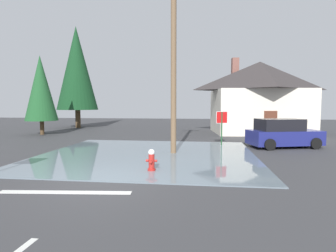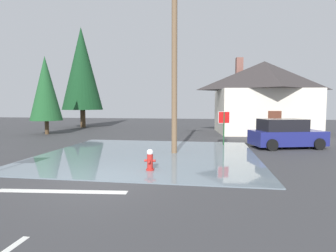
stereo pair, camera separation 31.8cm
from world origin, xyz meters
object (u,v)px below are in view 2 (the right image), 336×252
(fire_hydrant, at_px, (150,160))
(stop_sign_far, at_px, (224,121))
(house, at_px, (264,96))
(pine_tree_mid_left, at_px, (46,88))
(utility_pole, at_px, (174,58))
(parked_car, at_px, (286,134))
(pine_tree_tall_left, at_px, (82,69))

(fire_hydrant, xyz_separation_m, stop_sign_far, (3.02, 6.94, 1.06))
(fire_hydrant, relative_size, house, 0.09)
(pine_tree_mid_left, bearing_deg, utility_pole, -32.50)
(fire_hydrant, height_order, house, house)
(stop_sign_far, distance_m, parked_car, 3.55)
(utility_pole, relative_size, pine_tree_mid_left, 1.42)
(house, xyz_separation_m, parked_car, (-0.28, -8.45, -2.43))
(house, bearing_deg, stop_sign_far, -114.72)
(house, bearing_deg, utility_pole, -119.39)
(stop_sign_far, height_order, pine_tree_tall_left, pine_tree_tall_left)
(stop_sign_far, xyz_separation_m, house, (3.75, 8.15, 1.76))
(stop_sign_far, relative_size, house, 0.23)
(utility_pole, bearing_deg, pine_tree_tall_left, 129.41)
(utility_pole, bearing_deg, fire_hydrant, -96.20)
(pine_tree_mid_left, bearing_deg, house, 11.86)
(utility_pole, height_order, stop_sign_far, utility_pole)
(stop_sign_far, xyz_separation_m, pine_tree_mid_left, (-14.34, 4.35, 2.35))
(fire_hydrant, bearing_deg, utility_pole, 83.80)
(fire_hydrant, bearing_deg, house, 65.84)
(fire_hydrant, distance_m, pine_tree_mid_left, 16.35)
(fire_hydrant, height_order, pine_tree_mid_left, pine_tree_mid_left)
(fire_hydrant, xyz_separation_m, parked_car, (6.48, 6.64, 0.38))
(pine_tree_mid_left, bearing_deg, stop_sign_far, -16.86)
(stop_sign_far, height_order, parked_car, stop_sign_far)
(fire_hydrant, bearing_deg, parked_car, 45.69)
(house, relative_size, pine_tree_tall_left, 0.83)
(stop_sign_far, bearing_deg, parked_car, -4.94)
(fire_hydrant, bearing_deg, stop_sign_far, 66.51)
(pine_tree_tall_left, height_order, pine_tree_mid_left, pine_tree_tall_left)
(utility_pole, xyz_separation_m, pine_tree_mid_left, (-11.74, 7.48, -0.97))
(fire_hydrant, height_order, utility_pole, utility_pole)
(utility_pole, height_order, pine_tree_tall_left, pine_tree_tall_left)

